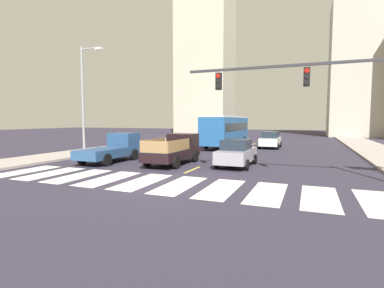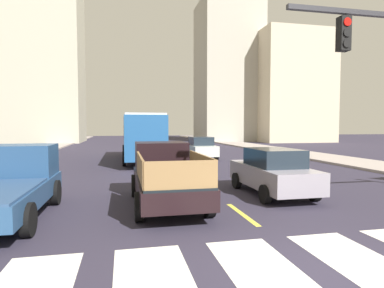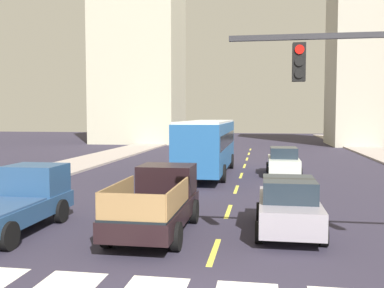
{
  "view_description": "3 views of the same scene",
  "coord_description": "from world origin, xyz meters",
  "px_view_note": "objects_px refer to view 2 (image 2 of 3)",
  "views": [
    {
      "loc": [
        6.36,
        -11.91,
        2.92
      ],
      "look_at": [
        -0.97,
        6.33,
        1.32
      ],
      "focal_mm": 27.56,
      "sensor_mm": 36.0,
      "label": 1
    },
    {
      "loc": [
        -3.37,
        -4.7,
        2.57
      ],
      "look_at": [
        1.18,
        16.42,
        1.34
      ],
      "focal_mm": 30.03,
      "sensor_mm": 36.0,
      "label": 2
    },
    {
      "loc": [
        1.26,
        -7.52,
        3.7
      ],
      "look_at": [
        -2.67,
        16.76,
        2.04
      ],
      "focal_mm": 40.92,
      "sensor_mm": 36.0,
      "label": 3
    }
  ],
  "objects_px": {
    "city_bus": "(141,134)",
    "sedan_near_right": "(272,172)",
    "pickup_stakebed": "(165,175)",
    "sedan_mid": "(200,148)",
    "pickup_dark": "(11,183)"
  },
  "relations": [
    {
      "from": "pickup_stakebed",
      "to": "city_bus",
      "type": "distance_m",
      "value": 13.14
    },
    {
      "from": "pickup_stakebed",
      "to": "sedan_near_right",
      "type": "bearing_deg",
      "value": 5.31
    },
    {
      "from": "sedan_near_right",
      "to": "sedan_mid",
      "type": "bearing_deg",
      "value": 88.12
    },
    {
      "from": "city_bus",
      "to": "sedan_mid",
      "type": "relative_size",
      "value": 2.45
    },
    {
      "from": "sedan_mid",
      "to": "sedan_near_right",
      "type": "height_order",
      "value": "same"
    },
    {
      "from": "pickup_dark",
      "to": "sedan_near_right",
      "type": "xyz_separation_m",
      "value": [
        8.6,
        1.03,
        -0.06
      ]
    },
    {
      "from": "pickup_dark",
      "to": "sedan_near_right",
      "type": "height_order",
      "value": "pickup_dark"
    },
    {
      "from": "city_bus",
      "to": "sedan_mid",
      "type": "bearing_deg",
      "value": 5.72
    },
    {
      "from": "pickup_stakebed",
      "to": "pickup_dark",
      "type": "relative_size",
      "value": 1.0
    },
    {
      "from": "pickup_dark",
      "to": "city_bus",
      "type": "relative_size",
      "value": 0.48
    },
    {
      "from": "sedan_mid",
      "to": "sedan_near_right",
      "type": "relative_size",
      "value": 1.0
    },
    {
      "from": "pickup_dark",
      "to": "city_bus",
      "type": "xyz_separation_m",
      "value": [
        4.45,
        13.72,
        1.03
      ]
    },
    {
      "from": "city_bus",
      "to": "sedan_near_right",
      "type": "relative_size",
      "value": 2.45
    },
    {
      "from": "pickup_stakebed",
      "to": "sedan_mid",
      "type": "relative_size",
      "value": 1.18
    },
    {
      "from": "sedan_mid",
      "to": "pickup_dark",
      "type": "bearing_deg",
      "value": -123.67
    }
  ]
}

